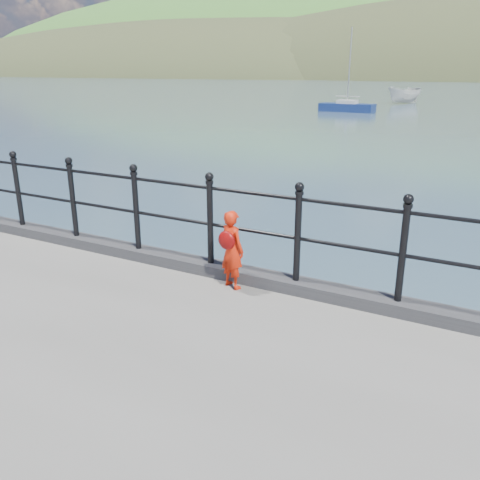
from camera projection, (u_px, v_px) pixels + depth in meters
The scene contains 6 objects.
ground at pixel (256, 346), 6.87m from camera, with size 600.00×600.00×0.00m, color #2D4251.
kerb at pixel (252, 276), 6.40m from camera, with size 60.00×0.30×0.15m, color #28282B.
railing at pixel (252, 219), 6.16m from camera, with size 18.11×0.11×1.20m.
child at pixel (232, 249), 6.11m from camera, with size 0.41×0.36×0.98m.
launch_white at pixel (404, 95), 53.89m from camera, with size 1.72×4.58×1.77m, color beige.
sailboat_port at pixel (347, 108), 43.83m from camera, with size 4.76×1.69×7.01m.
Camera 1 is at (2.69, -5.42, 3.56)m, focal length 38.00 mm.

